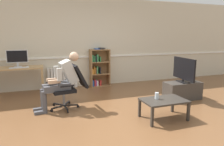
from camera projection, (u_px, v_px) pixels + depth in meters
name	position (u px, v px, depth m)	size (l,w,h in m)	color
ground_plane	(119.00, 115.00, 4.03)	(18.00, 18.00, 0.00)	brown
back_wall	(88.00, 43.00, 6.24)	(12.00, 0.13, 2.70)	beige
computer_desk	(18.00, 72.00, 5.26)	(1.26, 0.57, 0.76)	tan
imac_monitor	(17.00, 57.00, 5.26)	(0.53, 0.14, 0.44)	silver
keyboard	(18.00, 68.00, 5.11)	(0.42, 0.12, 0.02)	silver
computer_mouse	(28.00, 67.00, 5.20)	(0.06, 0.10, 0.03)	white
bookshelf	(98.00, 68.00, 6.28)	(0.61, 0.29, 1.20)	olive
radiator	(63.00, 78.00, 6.06)	(0.86, 0.08, 0.64)	white
office_chair	(71.00, 84.00, 4.39)	(0.84, 0.63, 0.96)	black
person_seated	(61.00, 79.00, 4.28)	(1.00, 0.43, 1.22)	#4C4C51
tv_stand	(182.00, 91.00, 5.03)	(0.90, 0.42, 0.43)	#3D3833
tv_screen	(184.00, 70.00, 4.93)	(0.23, 0.86, 0.60)	black
coffee_table	(164.00, 102.00, 3.81)	(0.82, 0.54, 0.38)	#332D28
drinking_glass	(157.00, 96.00, 3.83)	(0.07, 0.07, 0.13)	silver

